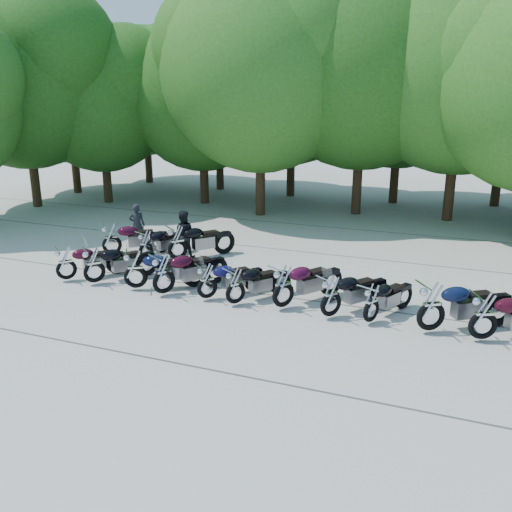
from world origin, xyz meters
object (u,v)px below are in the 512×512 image
(motorcycle_6, at_px, (283,285))
(motorcycle_12, at_px, (146,244))
(motorcycle_5, at_px, (235,285))
(rider_0, at_px, (137,225))
(motorcycle_8, at_px, (372,302))
(rider_1, at_px, (183,234))
(motorcycle_11, at_px, (111,238))
(motorcycle_1, at_px, (94,264))
(motorcycle_13, at_px, (177,242))
(motorcycle_2, at_px, (135,268))
(motorcycle_3, at_px, (163,272))
(motorcycle_9, at_px, (432,305))
(motorcycle_4, at_px, (207,280))
(motorcycle_10, at_px, (484,315))
(motorcycle_7, at_px, (331,295))
(motorcycle_0, at_px, (66,262))

(motorcycle_6, xyz_separation_m, motorcycle_12, (-5.67, 2.40, -0.09))
(motorcycle_5, relative_size, rider_0, 1.30)
(motorcycle_8, relative_size, motorcycle_12, 0.98)
(rider_1, bearing_deg, motorcycle_11, -5.35)
(motorcycle_11, bearing_deg, motorcycle_12, -128.07)
(motorcycle_6, bearing_deg, motorcycle_1, 34.40)
(motorcycle_8, distance_m, motorcycle_13, 7.51)
(motorcycle_2, bearing_deg, motorcycle_3, -125.28)
(motorcycle_3, xyz_separation_m, motorcycle_9, (7.13, 0.11, 0.03))
(motorcycle_4, bearing_deg, motorcycle_10, -140.81)
(motorcycle_5, distance_m, motorcycle_12, 5.11)
(motorcycle_5, height_order, motorcycle_8, motorcycle_5)
(motorcycle_2, xyz_separation_m, motorcycle_3, (0.98, -0.09, 0.02))
(motorcycle_5, bearing_deg, motorcycle_4, 29.74)
(motorcycle_4, bearing_deg, motorcycle_13, -8.90)
(rider_0, bearing_deg, motorcycle_3, 105.64)
(motorcycle_2, distance_m, motorcycle_7, 5.71)
(motorcycle_9, bearing_deg, rider_0, 34.91)
(rider_0, bearing_deg, motorcycle_1, 81.08)
(motorcycle_3, distance_m, motorcycle_6, 3.44)
(motorcycle_4, height_order, motorcycle_12, motorcycle_12)
(motorcycle_7, relative_size, motorcycle_9, 0.89)
(motorcycle_2, height_order, motorcycle_7, motorcycle_2)
(motorcycle_9, xyz_separation_m, motorcycle_13, (-8.35, 2.87, -0.02))
(motorcycle_2, height_order, motorcycle_12, motorcycle_2)
(rider_0, xyz_separation_m, rider_1, (2.32, -0.73, 0.03))
(motorcycle_5, bearing_deg, rider_1, -9.87)
(motorcycle_5, distance_m, motorcycle_7, 2.58)
(motorcycle_4, bearing_deg, motorcycle_7, -140.38)
(motorcycle_5, relative_size, motorcycle_8, 1.02)
(motorcycle_0, height_order, motorcycle_5, motorcycle_0)
(rider_1, bearing_deg, motorcycle_3, 87.84)
(motorcycle_1, height_order, motorcycle_2, motorcycle_2)
(motorcycle_7, xyz_separation_m, motorcycle_9, (2.40, -0.00, 0.08))
(motorcycle_9, bearing_deg, motorcycle_2, 55.77)
(motorcycle_7, distance_m, motorcycle_11, 8.78)
(rider_0, relative_size, rider_1, 0.96)
(motorcycle_7, bearing_deg, motorcycle_12, 15.81)
(motorcycle_6, bearing_deg, motorcycle_5, 41.90)
(motorcycle_13, distance_m, rider_0, 2.63)
(motorcycle_12, bearing_deg, motorcycle_4, 168.31)
(motorcycle_4, bearing_deg, rider_1, -12.80)
(motorcycle_12, distance_m, rider_0, 2.02)
(motorcycle_4, distance_m, rider_0, 6.32)
(motorcycle_4, relative_size, motorcycle_5, 0.99)
(motorcycle_6, xyz_separation_m, rider_0, (-6.99, 3.91, 0.12))
(motorcycle_7, height_order, rider_0, rider_0)
(motorcycle_10, height_order, motorcycle_11, motorcycle_10)
(motorcycle_5, distance_m, motorcycle_6, 1.29)
(motorcycle_11, bearing_deg, motorcycle_0, 150.24)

